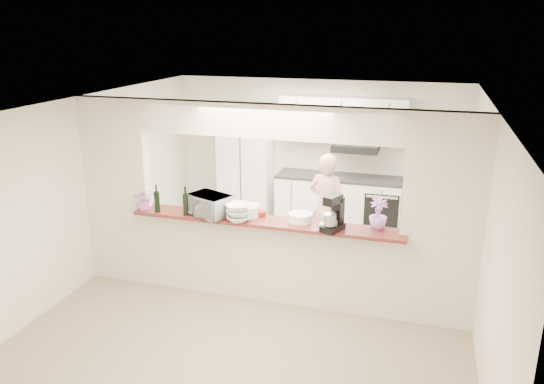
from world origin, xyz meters
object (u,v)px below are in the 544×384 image
at_px(refrigerator, 438,190).
at_px(person, 327,207).
at_px(toaster_oven, 210,205).
at_px(stand_mixer, 334,214).

xyz_separation_m(refrigerator, person, (-1.57, -1.16, -0.05)).
xyz_separation_m(toaster_oven, person, (1.18, 1.59, -0.43)).
height_order(refrigerator, stand_mixer, refrigerator).
xyz_separation_m(refrigerator, toaster_oven, (-2.75, -2.75, 0.38)).
relative_size(stand_mixer, person, 0.27).
height_order(toaster_oven, person, person).
bearing_deg(refrigerator, person, -143.54).
height_order(stand_mixer, person, person).
distance_m(toaster_oven, person, 2.02).
height_order(refrigerator, toaster_oven, refrigerator).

